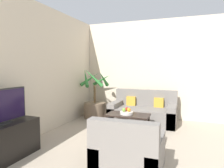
% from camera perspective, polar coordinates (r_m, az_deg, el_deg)
% --- Properties ---
extents(wall_back, '(8.30, 0.06, 2.70)m').
position_cam_1_polar(wall_back, '(5.61, 26.05, 3.75)').
color(wall_back, beige).
rests_on(wall_back, ground_plane).
extents(wall_left, '(0.06, 7.51, 2.70)m').
position_cam_1_polar(wall_left, '(3.83, -27.14, 3.55)').
color(wall_left, beige).
rests_on(wall_left, ground_plane).
extents(tv_console, '(0.45, 1.21, 0.56)m').
position_cam_1_polar(tv_console, '(3.46, -29.45, -14.66)').
color(tv_console, black).
rests_on(tv_console, ground_plane).
extents(potted_palm, '(0.85, 0.84, 1.40)m').
position_cam_1_polar(potted_palm, '(5.60, -4.93, -5.89)').
color(potted_palm, brown).
rests_on(potted_palm, ground_plane).
extents(sofa_loveseat, '(1.62, 0.88, 0.81)m').
position_cam_1_polar(sofa_loveseat, '(5.19, 8.90, -7.98)').
color(sofa_loveseat, slate).
rests_on(sofa_loveseat, ground_plane).
extents(coffee_table, '(0.90, 0.49, 0.40)m').
position_cam_1_polar(coffee_table, '(4.33, 4.59, -9.37)').
color(coffee_table, black).
rests_on(coffee_table, ground_plane).
extents(fruit_bowl, '(0.28, 0.28, 0.06)m').
position_cam_1_polar(fruit_bowl, '(4.30, 4.15, -8.25)').
color(fruit_bowl, beige).
rests_on(fruit_bowl, coffee_table).
extents(apple_red, '(0.08, 0.08, 0.08)m').
position_cam_1_polar(apple_red, '(4.37, 4.23, -7.14)').
color(apple_red, red).
rests_on(apple_red, fruit_bowl).
extents(apple_green, '(0.08, 0.08, 0.08)m').
position_cam_1_polar(apple_green, '(4.27, 3.42, -7.38)').
color(apple_green, olive).
rests_on(apple_green, fruit_bowl).
extents(orange_fruit, '(0.08, 0.08, 0.08)m').
position_cam_1_polar(orange_fruit, '(4.28, 4.84, -7.34)').
color(orange_fruit, orange).
rests_on(orange_fruit, fruit_bowl).
extents(armchair, '(0.88, 0.80, 0.75)m').
position_cam_1_polar(armchair, '(2.85, 4.77, -18.91)').
color(armchair, slate).
rests_on(armchair, ground_plane).
extents(ottoman, '(0.61, 0.54, 0.41)m').
position_cam_1_polar(ottoman, '(3.63, 8.12, -14.46)').
color(ottoman, slate).
rests_on(ottoman, ground_plane).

